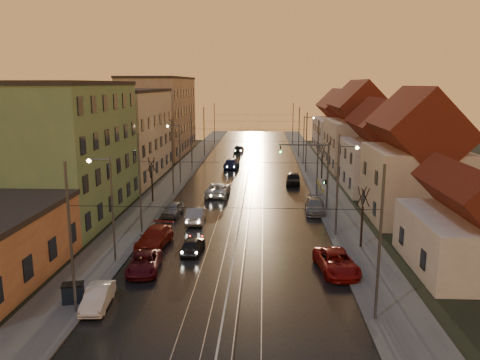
% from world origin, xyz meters
% --- Properties ---
extents(ground, '(160.00, 160.00, 0.00)m').
position_xyz_m(ground, '(0.00, 0.00, 0.00)').
color(ground, black).
rests_on(ground, ground).
extents(road, '(16.00, 120.00, 0.04)m').
position_xyz_m(road, '(0.00, 40.00, 0.02)').
color(road, black).
rests_on(road, ground).
extents(sidewalk_left, '(4.00, 120.00, 0.15)m').
position_xyz_m(sidewalk_left, '(-10.00, 40.00, 0.07)').
color(sidewalk_left, '#4C4C4C').
rests_on(sidewalk_left, ground).
extents(sidewalk_right, '(4.00, 120.00, 0.15)m').
position_xyz_m(sidewalk_right, '(10.00, 40.00, 0.07)').
color(sidewalk_right, '#4C4C4C').
rests_on(sidewalk_right, ground).
extents(tram_rail_0, '(0.06, 120.00, 0.03)m').
position_xyz_m(tram_rail_0, '(-2.20, 40.00, 0.06)').
color(tram_rail_0, gray).
rests_on(tram_rail_0, road).
extents(tram_rail_1, '(0.06, 120.00, 0.03)m').
position_xyz_m(tram_rail_1, '(-0.77, 40.00, 0.06)').
color(tram_rail_1, gray).
rests_on(tram_rail_1, road).
extents(tram_rail_2, '(0.06, 120.00, 0.03)m').
position_xyz_m(tram_rail_2, '(0.77, 40.00, 0.06)').
color(tram_rail_2, gray).
rests_on(tram_rail_2, road).
extents(tram_rail_3, '(0.06, 120.00, 0.03)m').
position_xyz_m(tram_rail_3, '(2.20, 40.00, 0.06)').
color(tram_rail_3, gray).
rests_on(tram_rail_3, road).
extents(apartment_left_1, '(10.00, 18.00, 13.00)m').
position_xyz_m(apartment_left_1, '(-17.50, 14.00, 6.50)').
color(apartment_left_1, '#608C59').
rests_on(apartment_left_1, ground).
extents(apartment_left_2, '(10.00, 20.00, 12.00)m').
position_xyz_m(apartment_left_2, '(-17.50, 34.00, 6.00)').
color(apartment_left_2, beige).
rests_on(apartment_left_2, ground).
extents(apartment_left_3, '(10.00, 24.00, 14.00)m').
position_xyz_m(apartment_left_3, '(-17.50, 58.00, 7.00)').
color(apartment_left_3, '#997962').
rests_on(apartment_left_3, ground).
extents(house_right_0, '(8.16, 10.20, 5.80)m').
position_xyz_m(house_right_0, '(17.00, 2.00, 2.92)').
color(house_right_0, beige).
rests_on(house_right_0, ground).
extents(house_right_1, '(8.67, 10.20, 10.80)m').
position_xyz_m(house_right_1, '(17.00, 15.00, 5.45)').
color(house_right_1, beige).
rests_on(house_right_1, ground).
extents(house_right_2, '(9.18, 12.24, 9.20)m').
position_xyz_m(house_right_2, '(17.00, 28.00, 4.64)').
color(house_right_2, beige).
rests_on(house_right_2, ground).
extents(house_right_3, '(9.18, 14.28, 11.50)m').
position_xyz_m(house_right_3, '(17.00, 43.00, 5.80)').
color(house_right_3, beige).
rests_on(house_right_3, ground).
extents(house_right_4, '(9.18, 16.32, 10.00)m').
position_xyz_m(house_right_4, '(17.00, 61.00, 5.05)').
color(house_right_4, beige).
rests_on(house_right_4, ground).
extents(catenary_pole_l_0, '(0.16, 0.16, 9.00)m').
position_xyz_m(catenary_pole_l_0, '(-8.60, -6.00, 4.50)').
color(catenary_pole_l_0, '#595B60').
rests_on(catenary_pole_l_0, ground).
extents(catenary_pole_r_0, '(0.16, 0.16, 9.00)m').
position_xyz_m(catenary_pole_r_0, '(8.60, -6.00, 4.50)').
color(catenary_pole_r_0, '#595B60').
rests_on(catenary_pole_r_0, ground).
extents(catenary_pole_l_1, '(0.16, 0.16, 9.00)m').
position_xyz_m(catenary_pole_l_1, '(-8.60, 9.00, 4.50)').
color(catenary_pole_l_1, '#595B60').
rests_on(catenary_pole_l_1, ground).
extents(catenary_pole_r_1, '(0.16, 0.16, 9.00)m').
position_xyz_m(catenary_pole_r_1, '(8.60, 9.00, 4.50)').
color(catenary_pole_r_1, '#595B60').
rests_on(catenary_pole_r_1, ground).
extents(catenary_pole_l_2, '(0.16, 0.16, 9.00)m').
position_xyz_m(catenary_pole_l_2, '(-8.60, 24.00, 4.50)').
color(catenary_pole_l_2, '#595B60').
rests_on(catenary_pole_l_2, ground).
extents(catenary_pole_r_2, '(0.16, 0.16, 9.00)m').
position_xyz_m(catenary_pole_r_2, '(8.60, 24.00, 4.50)').
color(catenary_pole_r_2, '#595B60').
rests_on(catenary_pole_r_2, ground).
extents(catenary_pole_l_3, '(0.16, 0.16, 9.00)m').
position_xyz_m(catenary_pole_l_3, '(-8.60, 39.00, 4.50)').
color(catenary_pole_l_3, '#595B60').
rests_on(catenary_pole_l_3, ground).
extents(catenary_pole_r_3, '(0.16, 0.16, 9.00)m').
position_xyz_m(catenary_pole_r_3, '(8.60, 39.00, 4.50)').
color(catenary_pole_r_3, '#595B60').
rests_on(catenary_pole_r_3, ground).
extents(catenary_pole_l_4, '(0.16, 0.16, 9.00)m').
position_xyz_m(catenary_pole_l_4, '(-8.60, 54.00, 4.50)').
color(catenary_pole_l_4, '#595B60').
rests_on(catenary_pole_l_4, ground).
extents(catenary_pole_r_4, '(0.16, 0.16, 9.00)m').
position_xyz_m(catenary_pole_r_4, '(8.60, 54.00, 4.50)').
color(catenary_pole_r_4, '#595B60').
rests_on(catenary_pole_r_4, ground).
extents(catenary_pole_l_5, '(0.16, 0.16, 9.00)m').
position_xyz_m(catenary_pole_l_5, '(-8.60, 72.00, 4.50)').
color(catenary_pole_l_5, '#595B60').
rests_on(catenary_pole_l_5, ground).
extents(catenary_pole_r_5, '(0.16, 0.16, 9.00)m').
position_xyz_m(catenary_pole_r_5, '(8.60, 72.00, 4.50)').
color(catenary_pole_r_5, '#595B60').
rests_on(catenary_pole_r_5, ground).
extents(street_lamp_0, '(1.75, 0.32, 8.00)m').
position_xyz_m(street_lamp_0, '(-9.10, 2.00, 4.89)').
color(street_lamp_0, '#595B60').
rests_on(street_lamp_0, ground).
extents(street_lamp_1, '(1.75, 0.32, 8.00)m').
position_xyz_m(street_lamp_1, '(9.10, 10.00, 4.89)').
color(street_lamp_1, '#595B60').
rests_on(street_lamp_1, ground).
extents(street_lamp_2, '(1.75, 0.32, 8.00)m').
position_xyz_m(street_lamp_2, '(-9.10, 30.00, 4.89)').
color(street_lamp_2, '#595B60').
rests_on(street_lamp_2, ground).
extents(street_lamp_3, '(1.75, 0.32, 8.00)m').
position_xyz_m(street_lamp_3, '(9.10, 46.00, 4.89)').
color(street_lamp_3, '#595B60').
rests_on(street_lamp_3, ground).
extents(traffic_light_mast, '(5.30, 0.32, 7.20)m').
position_xyz_m(traffic_light_mast, '(7.99, 18.00, 4.60)').
color(traffic_light_mast, '#595B60').
rests_on(traffic_light_mast, ground).
extents(bare_tree_0, '(1.09, 1.09, 5.11)m').
position_xyz_m(bare_tree_0, '(-10.20, 20.00, 2.49)').
color(bare_tree_0, black).
rests_on(bare_tree_0, ground).
extents(bare_tree_1, '(1.09, 1.09, 5.11)m').
position_xyz_m(bare_tree_1, '(10.20, 6.00, 2.49)').
color(bare_tree_1, black).
rests_on(bare_tree_1, ground).
extents(bare_tree_2, '(1.09, 1.09, 5.11)m').
position_xyz_m(bare_tree_2, '(10.40, 34.00, 2.49)').
color(bare_tree_2, black).
rests_on(bare_tree_2, ground).
extents(driving_car_0, '(1.77, 3.85, 1.28)m').
position_xyz_m(driving_car_0, '(-3.30, 4.33, 0.64)').
color(driving_car_0, black).
rests_on(driving_car_0, ground).
extents(driving_car_1, '(1.77, 4.71, 1.54)m').
position_xyz_m(driving_car_1, '(-4.22, 12.60, 0.77)').
color(driving_car_1, '#A3A3A9').
rests_on(driving_car_1, ground).
extents(driving_car_2, '(2.82, 5.69, 1.55)m').
position_xyz_m(driving_car_2, '(-3.15, 23.54, 0.78)').
color(driving_car_2, beige).
rests_on(driving_car_2, ground).
extents(driving_car_3, '(2.52, 5.41, 1.53)m').
position_xyz_m(driving_car_3, '(-2.77, 42.17, 0.76)').
color(driving_car_3, navy).
rests_on(driving_car_3, ground).
extents(driving_car_4, '(2.01, 4.55, 1.52)m').
position_xyz_m(driving_car_4, '(-2.56, 59.39, 0.76)').
color(driving_car_4, black).
rests_on(driving_car_4, ground).
extents(parked_left_0, '(1.65, 3.91, 1.26)m').
position_xyz_m(parked_left_0, '(-7.60, -5.10, 0.63)').
color(parked_left_0, silver).
rests_on(parked_left_0, ground).
extents(parked_left_1, '(2.58, 4.80, 1.28)m').
position_xyz_m(parked_left_1, '(-6.20, 0.39, 0.64)').
color(parked_left_1, '#500D17').
rests_on(parked_left_1, ground).
extents(parked_left_2, '(2.65, 5.39, 1.51)m').
position_xyz_m(parked_left_2, '(-6.65, 5.68, 0.75)').
color(parked_left_2, maroon).
rests_on(parked_left_2, ground).
extents(parked_left_3, '(2.01, 4.08, 1.34)m').
position_xyz_m(parked_left_3, '(-6.91, 14.90, 0.67)').
color(parked_left_3, '#96979B').
rests_on(parked_left_3, ground).
extents(parked_right_0, '(3.09, 5.54, 1.47)m').
position_xyz_m(parked_right_0, '(7.46, 0.96, 0.73)').
color(parked_right_0, maroon).
rests_on(parked_right_0, ground).
extents(parked_right_1, '(2.25, 4.99, 1.42)m').
position_xyz_m(parked_right_1, '(7.60, 16.60, 0.71)').
color(parked_right_1, gray).
rests_on(parked_right_1, ground).
extents(parked_right_2, '(2.14, 4.68, 1.55)m').
position_xyz_m(parked_right_2, '(6.20, 30.46, 0.78)').
color(parked_right_2, black).
rests_on(parked_right_2, ground).
extents(dumpster, '(1.36, 1.07, 1.10)m').
position_xyz_m(dumpster, '(-9.21, -4.85, 0.70)').
color(dumpster, black).
rests_on(dumpster, sidewalk_left).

